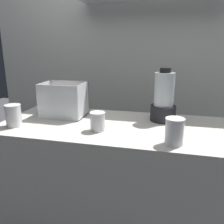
% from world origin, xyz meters
% --- Properties ---
extents(counter, '(1.40, 0.64, 0.90)m').
position_xyz_m(counter, '(0.00, 0.00, 0.45)').
color(counter, beige).
rests_on(counter, ground_plane).
extents(back_wall_unit, '(2.60, 0.24, 2.50)m').
position_xyz_m(back_wall_unit, '(0.00, 0.77, 1.27)').
color(back_wall_unit, silver).
rests_on(back_wall_unit, ground_plane).
extents(carrot_display_bin, '(0.28, 0.21, 0.23)m').
position_xyz_m(carrot_display_bin, '(-0.36, 0.11, 0.97)').
color(carrot_display_bin, white).
rests_on(carrot_display_bin, counter).
extents(blender_pitcher, '(0.16, 0.16, 0.34)m').
position_xyz_m(blender_pitcher, '(0.30, 0.16, 1.04)').
color(blender_pitcher, black).
rests_on(blender_pitcher, counter).
extents(juice_cup_beet_far_left, '(0.09, 0.09, 0.13)m').
position_xyz_m(juice_cup_beet_far_left, '(-0.57, -0.17, 0.96)').
color(juice_cup_beet_far_left, white).
rests_on(juice_cup_beet_far_left, counter).
extents(juice_cup_beet_left, '(0.09, 0.09, 0.11)m').
position_xyz_m(juice_cup_beet_left, '(-0.05, -0.12, 0.95)').
color(juice_cup_beet_left, white).
rests_on(juice_cup_beet_left, counter).
extents(juice_cup_beet_middle, '(0.09, 0.09, 0.13)m').
position_xyz_m(juice_cup_beet_middle, '(0.37, -0.22, 0.96)').
color(juice_cup_beet_middle, white).
rests_on(juice_cup_beet_middle, counter).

